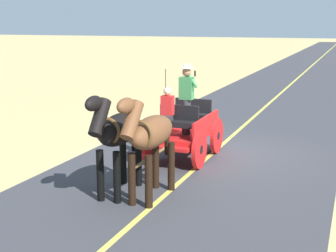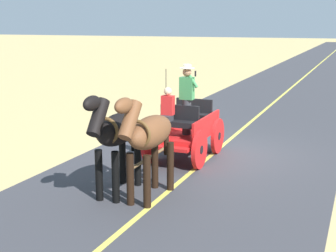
{
  "view_description": "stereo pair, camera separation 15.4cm",
  "coord_description": "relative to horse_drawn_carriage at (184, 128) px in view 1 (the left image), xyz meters",
  "views": [
    {
      "loc": [
        -3.5,
        12.31,
        3.51
      ],
      "look_at": [
        0.57,
        2.02,
        1.1
      ],
      "focal_mm": 51.12,
      "sensor_mm": 36.0,
      "label": 1
    },
    {
      "loc": [
        -3.64,
        12.25,
        3.51
      ],
      "look_at": [
        0.57,
        2.02,
        1.1
      ],
      "focal_mm": 51.12,
      "sensor_mm": 36.0,
      "label": 2
    }
  ],
  "objects": [
    {
      "name": "road_centre_stripe",
      "position": [
        -0.57,
        -0.9,
        -0.81
      ],
      "size": [
        0.12,
        160.0,
        0.0
      ],
      "primitive_type": "cube",
      "color": "#DBCC4C",
      "rests_on": "road_surface"
    },
    {
      "name": "road_surface",
      "position": [
        -0.57,
        -0.9,
        -0.81
      ],
      "size": [
        6.58,
        160.0,
        0.01
      ],
      "primitive_type": "cube",
      "color": "#38383D",
      "rests_on": "ground"
    },
    {
      "name": "horse_near_side",
      "position": [
        -0.36,
        3.03,
        0.51
      ],
      "size": [
        0.61,
        2.13,
        2.21
      ],
      "color": "brown",
      "rests_on": "ground"
    },
    {
      "name": "horse_off_side",
      "position": [
        0.36,
        3.03,
        0.51
      ],
      "size": [
        0.63,
        2.13,
        2.21
      ],
      "color": "black",
      "rests_on": "ground"
    },
    {
      "name": "horse_drawn_carriage",
      "position": [
        0.0,
        0.0,
        0.0
      ],
      "size": [
        1.42,
        4.5,
        2.5
      ],
      "color": "red",
      "rests_on": "ground"
    },
    {
      "name": "ground_plane",
      "position": [
        -0.57,
        -0.9,
        -0.82
      ],
      "size": [
        200.0,
        200.0,
        0.0
      ],
      "primitive_type": "plane",
      "color": "tan"
    }
  ]
}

